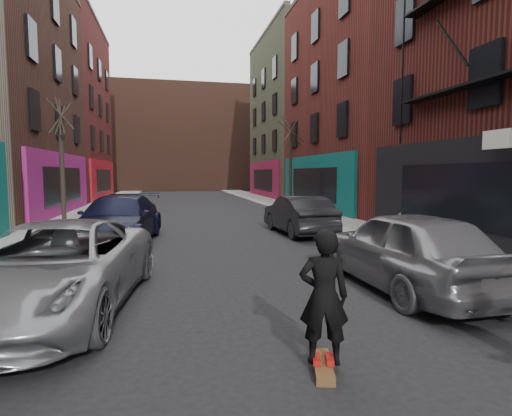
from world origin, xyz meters
name	(u,v)px	position (x,y,z in m)	size (l,w,h in m)	color
sidewalk_left	(105,204)	(-6.25, 30.00, 0.07)	(2.50, 84.00, 0.13)	gray
sidewalk_right	(269,202)	(6.25, 30.00, 0.07)	(2.50, 84.00, 0.13)	gray
buildings_right	(484,57)	(13.50, 16.00, 8.00)	(12.00, 56.00, 16.00)	#44281D
building_far	(180,140)	(0.00, 56.00, 7.00)	(40.00, 10.00, 14.00)	#47281E
tree_left_far	(61,151)	(-6.20, 18.00, 3.38)	(2.00, 2.00, 6.50)	black
tree_right_far	(291,155)	(6.20, 24.00, 3.53)	(2.00, 2.00, 6.80)	black
parked_left_far	(55,267)	(-3.53, 6.25, 0.77)	(2.57, 5.57, 1.55)	gray
parked_left_end	(118,220)	(-3.28, 12.96, 0.82)	(2.29, 5.62, 1.63)	black
parked_right_far	(405,249)	(3.20, 6.17, 0.84)	(1.98, 4.93, 1.68)	gray
parked_right_end	(298,215)	(3.39, 13.80, 0.75)	(1.59, 4.57, 1.51)	black
skateboard	(323,366)	(0.24, 3.26, 0.05)	(0.22, 0.80, 0.10)	brown
skateboarder	(324,297)	(0.24, 3.26, 0.92)	(0.60, 0.39, 1.65)	black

